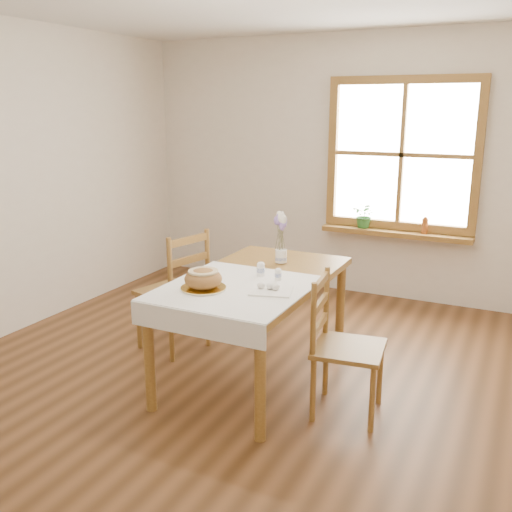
{
  "coord_description": "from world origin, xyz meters",
  "views": [
    {
      "loc": [
        1.68,
        -3.12,
        1.91
      ],
      "look_at": [
        0.0,
        0.3,
        0.9
      ],
      "focal_mm": 40.0,
      "sensor_mm": 36.0,
      "label": 1
    }
  ],
  "objects_px": {
    "chair_left": "(172,289)",
    "bread_plate": "(203,288)",
    "chair_right": "(349,346)",
    "flower_vase": "(281,257)",
    "dining_table": "(256,288)"
  },
  "relations": [
    {
      "from": "chair_left",
      "to": "bread_plate",
      "type": "bearing_deg",
      "value": 62.02
    },
    {
      "from": "chair_left",
      "to": "chair_right",
      "type": "relative_size",
      "value": 1.08
    },
    {
      "from": "bread_plate",
      "to": "chair_left",
      "type": "bearing_deg",
      "value": 138.02
    },
    {
      "from": "chair_left",
      "to": "flower_vase",
      "type": "xyz_separation_m",
      "value": [
        0.84,
        0.24,
        0.31
      ]
    },
    {
      "from": "chair_right",
      "to": "bread_plate",
      "type": "xyz_separation_m",
      "value": [
        -0.92,
        -0.22,
        0.32
      ]
    },
    {
      "from": "chair_right",
      "to": "flower_vase",
      "type": "height_order",
      "value": "chair_right"
    },
    {
      "from": "dining_table",
      "to": "chair_right",
      "type": "height_order",
      "value": "chair_right"
    },
    {
      "from": "chair_left",
      "to": "bread_plate",
      "type": "xyz_separation_m",
      "value": [
        0.65,
        -0.59,
        0.28
      ]
    },
    {
      "from": "chair_left",
      "to": "dining_table",
      "type": "bearing_deg",
      "value": 92.98
    },
    {
      "from": "chair_left",
      "to": "bread_plate",
      "type": "height_order",
      "value": "chair_left"
    },
    {
      "from": "bread_plate",
      "to": "chair_right",
      "type": "bearing_deg",
      "value": 13.53
    },
    {
      "from": "dining_table",
      "to": "chair_left",
      "type": "distance_m",
      "value": 0.86
    },
    {
      "from": "dining_table",
      "to": "chair_left",
      "type": "xyz_separation_m",
      "value": [
        -0.82,
        0.16,
        -0.18
      ]
    },
    {
      "from": "chair_left",
      "to": "bread_plate",
      "type": "distance_m",
      "value": 0.92
    },
    {
      "from": "chair_left",
      "to": "chair_right",
      "type": "height_order",
      "value": "chair_left"
    }
  ]
}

